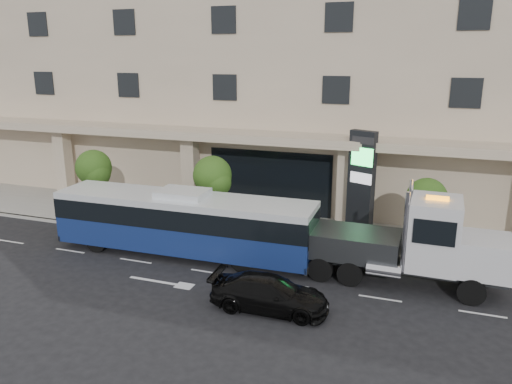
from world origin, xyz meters
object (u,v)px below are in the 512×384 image
tow_truck (411,245)px  signage_pylon (361,183)px  city_bus (184,222)px  black_sedan (270,293)px

tow_truck → signage_pylon: signage_pylon is taller
signage_pylon → city_bus: bearing=-123.8°
black_sedan → city_bus: bearing=53.7°
black_sedan → signage_pylon: 10.11m
city_bus → signage_pylon: bearing=32.6°
tow_truck → signage_pylon: (-3.00, 5.28, 1.27)m
tow_truck → black_sedan: 6.83m
city_bus → tow_truck: (11.14, 0.18, 0.14)m
city_bus → tow_truck: bearing=-0.3°
city_bus → tow_truck: tow_truck is taller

